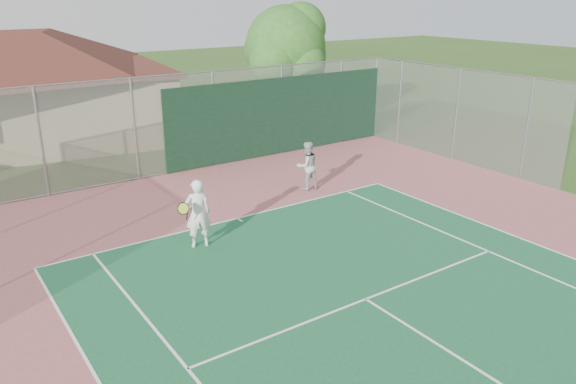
# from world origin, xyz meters

# --- Properties ---
(back_fence) EXTENTS (20.08, 0.11, 3.53)m
(back_fence) POSITION_xyz_m (2.11, 16.98, 1.67)
(back_fence) COLOR gray
(back_fence) RESTS_ON ground
(side_fence_right) EXTENTS (0.08, 9.00, 3.50)m
(side_fence_right) POSITION_xyz_m (10.00, 12.50, 1.75)
(side_fence_right) COLOR gray
(side_fence_right) RESTS_ON ground
(clubhouse) EXTENTS (13.87, 10.25, 5.53)m
(clubhouse) POSITION_xyz_m (-3.10, 24.77, 2.81)
(clubhouse) COLOR tan
(clubhouse) RESTS_ON ground
(tree) EXTENTS (4.16, 3.94, 5.80)m
(tree) POSITION_xyz_m (7.00, 19.49, 3.81)
(tree) COLOR #361E13
(tree) RESTS_ON ground
(player_white_front) EXTENTS (1.06, 0.73, 1.79)m
(player_white_front) POSITION_xyz_m (-1.72, 10.81, 0.90)
(player_white_front) COLOR silver
(player_white_front) RESTS_ON ground
(player_grey_back) EXTENTS (0.81, 0.65, 1.60)m
(player_grey_back) POSITION_xyz_m (3.17, 12.82, 0.80)
(player_grey_back) COLOR #A7ABAD
(player_grey_back) RESTS_ON ground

